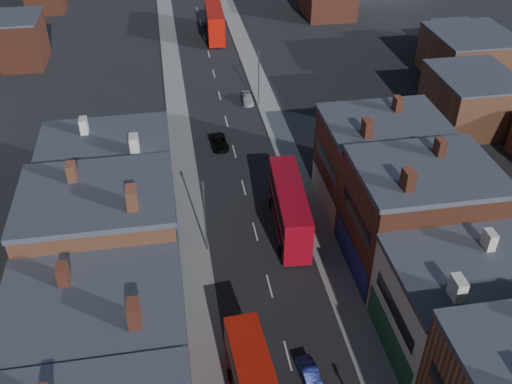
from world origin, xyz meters
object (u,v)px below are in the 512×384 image
object	(u,v)px
bus_1	(289,208)
car_1	(310,375)
bus_2	(214,21)
car_3	(248,99)
car_2	(219,142)

from	to	relation	value
bus_1	car_1	distance (m)	18.65
bus_2	car_3	size ratio (longest dim) A/B	3.46
car_1	car_3	distance (m)	47.77
car_3	car_1	bearing A→B (deg)	-91.19
bus_2	car_2	bearing A→B (deg)	-93.17
bus_1	bus_2	world-z (taller)	bus_2
bus_2	car_1	size ratio (longest dim) A/B	3.54
bus_2	car_1	bearing A→B (deg)	-88.27
bus_1	car_1	world-z (taller)	bus_1
car_2	car_3	distance (m)	12.83
car_3	bus_2	bearing A→B (deg)	95.78
bus_1	car_2	world-z (taller)	bus_1
car_1	car_3	xyz separation A→B (m)	(2.58, 47.70, -0.06)
bus_1	car_3	distance (m)	29.42
car_1	car_3	world-z (taller)	car_1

